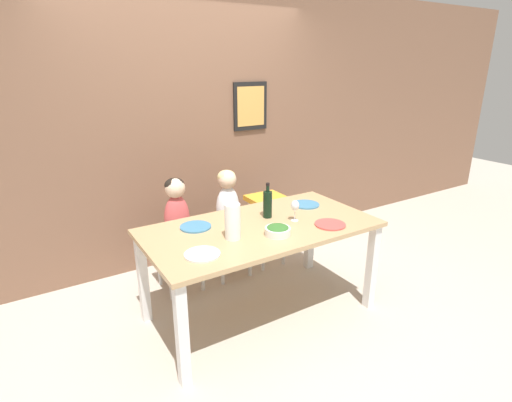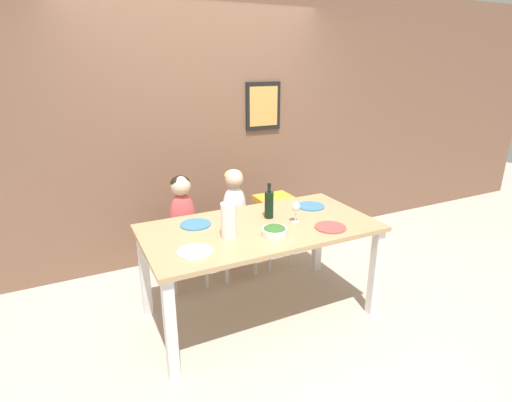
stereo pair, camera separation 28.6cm
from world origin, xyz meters
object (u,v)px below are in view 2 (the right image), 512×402
object	(u,v)px
chair_right_highchair	(275,212)
dinner_plate_back_right	(311,206)
chair_far_center	(235,235)
dinner_plate_front_left	(195,252)
wine_bottle	(269,204)
dinner_plate_front_right	(330,227)
person_child_left	(182,205)
wine_glass_near	(296,207)
dinner_plate_back_left	(196,224)
salad_bowl_large	(275,231)
person_child_center	(234,197)
chair_far_left	(185,244)
paper_towel_roll	(229,221)

from	to	relation	value
chair_right_highchair	dinner_plate_back_right	world-z (taller)	dinner_plate_back_right
chair_far_center	dinner_plate_front_left	bearing A→B (deg)	-126.13
wine_bottle	dinner_plate_front_right	distance (m)	0.52
chair_far_center	person_child_left	bearing A→B (deg)	179.84
wine_glass_near	dinner_plate_back_left	xyz separation A→B (m)	(-0.72, 0.29, -0.12)
salad_bowl_large	dinner_plate_back_right	xyz separation A→B (m)	(0.57, 0.39, -0.03)
person_child_left	wine_glass_near	size ratio (longest dim) A/B	3.33
person_child_center	salad_bowl_large	distance (m)	0.93
chair_far_left	person_child_left	size ratio (longest dim) A/B	0.84
salad_bowl_large	dinner_plate_back_left	distance (m)	0.63
wine_glass_near	dinner_plate_back_right	world-z (taller)	wine_glass_near
paper_towel_roll	dinner_plate_front_left	distance (m)	0.34
wine_bottle	paper_towel_roll	distance (m)	0.49
chair_far_center	person_child_left	xyz separation A→B (m)	(-0.50, 0.00, 0.38)
person_child_left	wine_bottle	world-z (taller)	wine_bottle
salad_bowl_large	dinner_plate_back_left	size ratio (longest dim) A/B	0.79
chair_right_highchair	person_child_left	xyz separation A→B (m)	(-0.93, 0.00, 0.23)
person_child_center	paper_towel_roll	world-z (taller)	person_child_center
chair_far_center	dinner_plate_back_right	bearing A→B (deg)	-46.86
chair_far_center	person_child_left	world-z (taller)	person_child_left
chair_far_left	person_child_left	world-z (taller)	person_child_left
chair_right_highchair	paper_towel_roll	xyz separation A→B (m)	(-0.82, -0.81, 0.35)
wine_glass_near	dinner_plate_front_right	xyz separation A→B (m)	(0.18, -0.22, -0.12)
salad_bowl_large	person_child_center	bearing A→B (deg)	85.16
chair_far_left	dinner_plate_front_left	bearing A→B (deg)	-101.08
dinner_plate_back_right	dinner_plate_front_left	bearing A→B (deg)	-161.17
chair_far_center	dinner_plate_back_right	distance (m)	0.82
wine_glass_near	dinner_plate_front_left	size ratio (longest dim) A/B	0.71
paper_towel_roll	dinner_plate_back_right	size ratio (longest dim) A/B	1.09
chair_far_center	dinner_plate_back_left	size ratio (longest dim) A/B	2.01
wine_bottle	dinner_plate_front_left	bearing A→B (deg)	-155.11
person_child_center	dinner_plate_front_right	distance (m)	1.06
wine_glass_near	dinner_plate_front_left	bearing A→B (deg)	-169.47
chair_far_left	wine_bottle	size ratio (longest dim) A/B	1.66
wine_bottle	dinner_plate_back_left	bearing A→B (deg)	169.48
wine_bottle	dinner_plate_back_left	world-z (taller)	wine_bottle
chair_far_center	paper_towel_roll	world-z (taller)	paper_towel_roll
paper_towel_roll	wine_glass_near	xyz separation A→B (m)	(0.58, 0.04, -0.01)
chair_far_left	salad_bowl_large	bearing A→B (deg)	-65.62
chair_far_left	dinner_plate_back_left	bearing A→B (deg)	-93.91
wine_bottle	wine_glass_near	world-z (taller)	wine_bottle
person_child_center	dinner_plate_back_right	xyz separation A→B (m)	(0.50, -0.53, -0.00)
chair_far_left	wine_glass_near	xyz separation A→B (m)	(0.69, -0.77, 0.50)
paper_towel_roll	dinner_plate_front_left	size ratio (longest dim) A/B	1.09
dinner_plate_back_left	dinner_plate_front_left	bearing A→B (deg)	-108.44
dinner_plate_front_left	dinner_plate_back_right	world-z (taller)	same
person_child_left	dinner_plate_back_left	bearing A→B (deg)	-93.90
chair_far_center	person_child_left	distance (m)	0.63
paper_towel_roll	salad_bowl_large	distance (m)	0.34
person_child_center	person_child_left	bearing A→B (deg)	180.00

